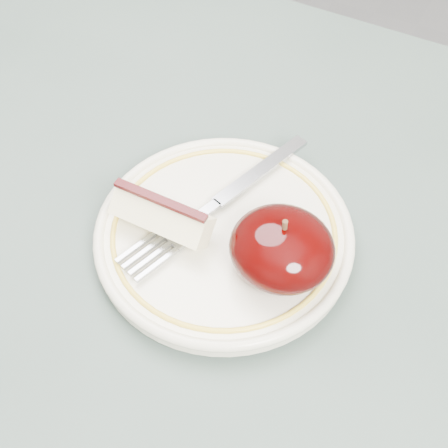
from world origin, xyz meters
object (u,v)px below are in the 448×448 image
at_px(table, 207,419).
at_px(plate, 224,235).
at_px(apple_half, 282,248).
at_px(fork, 216,204).

xyz_separation_m(table, plate, (-0.04, 0.11, 0.10)).
distance_m(plate, apple_half, 0.06).
relative_size(apple_half, fork, 0.41).
bearing_deg(apple_half, table, -97.69).
bearing_deg(plate, table, -69.48).
bearing_deg(fork, apple_half, -93.53).
distance_m(table, fork, 0.18).
xyz_separation_m(plate, apple_half, (0.05, -0.01, 0.03)).
relative_size(table, fork, 4.62).
xyz_separation_m(plate, fork, (-0.02, 0.02, 0.01)).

